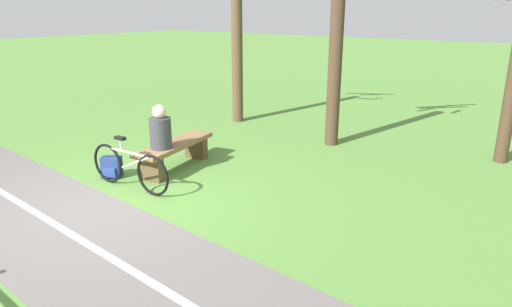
{
  "coord_description": "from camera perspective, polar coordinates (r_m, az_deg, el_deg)",
  "views": [
    {
      "loc": [
        3.78,
        5.51,
        2.8
      ],
      "look_at": [
        -1.19,
        1.86,
        0.84
      ],
      "focal_mm": 32.35,
      "sensor_mm": 36.0,
      "label": 1
    }
  ],
  "objects": [
    {
      "name": "ground_plane",
      "position": [
        7.25,
        -17.86,
        -6.04
      ],
      "size": [
        80.0,
        80.0,
        0.0
      ],
      "primitive_type": "plane",
      "color": "#548438"
    },
    {
      "name": "bench",
      "position": [
        8.44,
        -10.0,
        0.37
      ],
      "size": [
        1.9,
        0.8,
        0.49
      ],
      "rotation": [
        0.0,
        0.0,
        0.18
      ],
      "color": "brown",
      "rests_on": "ground_plane"
    },
    {
      "name": "person_seated",
      "position": [
        8.03,
        -11.75,
        2.89
      ],
      "size": [
        0.43,
        0.43,
        0.76
      ],
      "rotation": [
        0.0,
        0.0,
        0.18
      ],
      "color": "#38383D",
      "rests_on": "bench"
    },
    {
      "name": "bicycle",
      "position": [
        7.65,
        -15.4,
        -1.71
      ],
      "size": [
        0.13,
        1.71,
        0.85
      ],
      "rotation": [
        0.0,
        0.0,
        1.62
      ],
      "color": "black",
      "rests_on": "ground_plane"
    },
    {
      "name": "backpack",
      "position": [
        8.3,
        -17.42,
        -1.65
      ],
      "size": [
        0.37,
        0.39,
        0.37
      ],
      "rotation": [
        0.0,
        0.0,
        5.25
      ],
      "color": "navy",
      "rests_on": "ground_plane"
    },
    {
      "name": "tree_mid_field",
      "position": [
        11.62,
        -2.16,
        15.44
      ],
      "size": [
        1.45,
        1.4,
        5.16
      ],
      "color": "brown",
      "rests_on": "ground_plane"
    },
    {
      "name": "tree_far_left",
      "position": [
        9.7,
        9.95,
        13.87
      ],
      "size": [
        1.16,
        1.15,
        4.79
      ],
      "color": "#473323",
      "rests_on": "ground_plane"
    }
  ]
}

